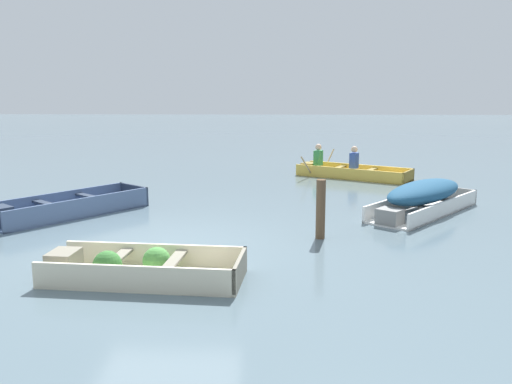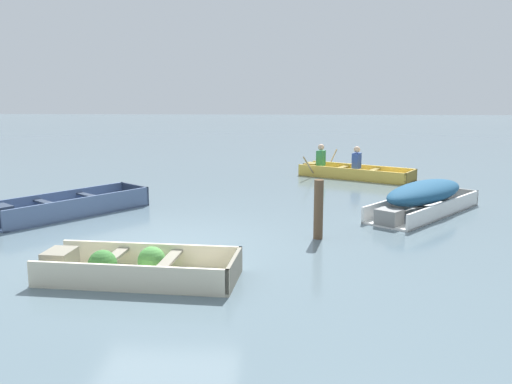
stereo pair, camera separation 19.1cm
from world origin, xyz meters
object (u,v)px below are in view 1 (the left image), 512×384
skiff_slate_blue_near_moored (63,209)px  rowboat_yellow_with_crew (347,171)px  mooring_post (321,209)px  skiff_white_mid_moored (423,195)px  dinghy_cream_foreground (134,268)px

skiff_slate_blue_near_moored → rowboat_yellow_with_crew: 8.06m
skiff_slate_blue_near_moored → mooring_post: size_ratio=3.02×
skiff_slate_blue_near_moored → rowboat_yellow_with_crew: rowboat_yellow_with_crew is taller
skiff_white_mid_moored → mooring_post: 2.99m
dinghy_cream_foreground → mooring_post: bearing=38.6°
skiff_slate_blue_near_moored → dinghy_cream_foreground: bearing=-57.9°
rowboat_yellow_with_crew → dinghy_cream_foreground: bearing=-114.7°
dinghy_cream_foreground → rowboat_yellow_with_crew: rowboat_yellow_with_crew is taller
skiff_white_mid_moored → rowboat_yellow_with_crew: bearing=101.6°
skiff_white_mid_moored → mooring_post: (-2.25, -1.96, 0.14)m
dinghy_cream_foreground → skiff_white_mid_moored: skiff_white_mid_moored is taller
skiff_white_mid_moored → mooring_post: size_ratio=2.99×
dinghy_cream_foreground → skiff_slate_blue_near_moored: dinghy_cream_foreground is taller
rowboat_yellow_with_crew → mooring_post: 6.69m
dinghy_cream_foreground → rowboat_yellow_with_crew: bearing=65.3°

